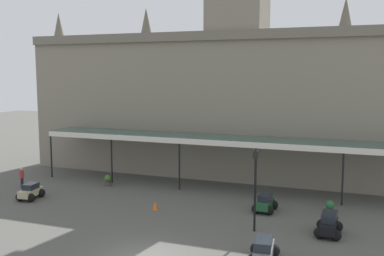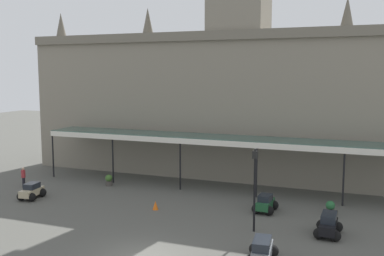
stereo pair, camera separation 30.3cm
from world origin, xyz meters
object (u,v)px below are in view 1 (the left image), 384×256
Objects in this scene: traffic_cone at (155,205)px; victorian_lamppost at (255,180)px; car_grey_estate at (264,251)px; pedestrian_crossing_forecourt at (22,177)px; car_black_estate at (329,225)px; planter_forecourt_centre at (108,180)px; car_beige_sedan at (31,192)px; planter_by_canopy at (330,207)px; car_green_sedan at (265,204)px.

victorian_lamppost is at bearing -13.34° from traffic_cone.
victorian_lamppost reaches higher than car_grey_estate.
traffic_cone is at bearing -7.03° from pedestrian_crossing_forecourt.
car_grey_estate is at bearing -119.54° from car_black_estate.
car_grey_estate is 18.30m from planter_forecourt_centre.
pedestrian_crossing_forecourt reaches higher than car_black_estate.
pedestrian_crossing_forecourt is at bearing 140.31° from car_beige_sedan.
planter_by_canopy is (4.07, 4.83, -2.62)m from victorian_lamppost.
traffic_cone is (-8.67, 5.85, -0.26)m from car_grey_estate.
car_green_sedan is at bearing 17.44° from traffic_cone.
victorian_lamppost reaches higher than car_green_sedan.
car_black_estate reaches higher than planter_forecourt_centre.
pedestrian_crossing_forecourt reaches higher than car_green_sedan.
victorian_lamppost reaches higher than car_beige_sedan.
car_grey_estate is 1.11× the size of car_green_sedan.
car_green_sedan is 7.55m from traffic_cone.
car_beige_sedan is 3.53× the size of traffic_cone.
pedestrian_crossing_forecourt reaches higher than planter_forecourt_centre.
car_grey_estate is at bearing -71.84° from victorian_lamppost.
car_grey_estate is 8.24m from car_green_sedan.
car_grey_estate is (18.55, -4.99, 0.06)m from car_beige_sedan.
pedestrian_crossing_forecourt is (-24.34, 2.40, 0.34)m from car_black_estate.
traffic_cone is at bearing 4.95° from car_beige_sedan.
victorian_lamppost is at bearing -167.63° from car_black_estate.
victorian_lamppost is (-4.20, -0.92, 2.54)m from car_black_estate.
victorian_lamppost is (17.20, -0.88, 2.60)m from car_beige_sedan.
car_black_estate reaches higher than planter_by_canopy.
planter_by_canopy is at bearing 73.08° from car_grey_estate.
car_black_estate is 5.79m from car_grey_estate.
planter_by_canopy is (4.19, 0.83, -0.01)m from car_green_sedan.
victorian_lamppost reaches higher than car_black_estate.
victorian_lamppost is at bearing -88.23° from car_green_sedan.
car_beige_sedan reaches higher than traffic_cone.
planter_forecourt_centre is at bearing 145.24° from traffic_cone.
car_beige_sedan is at bearing -39.69° from pedestrian_crossing_forecourt.
car_grey_estate is 22.73m from pedestrian_crossing_forecourt.
car_grey_estate is 2.42× the size of planter_by_canopy.
car_green_sedan is 2.18× the size of planter_by_canopy.
planter_forecourt_centre is 17.89m from planter_by_canopy.
car_grey_estate is 2.42× the size of planter_forecourt_centre.
car_grey_estate is at bearing -79.71° from car_green_sedan.
car_black_estate is 11.56m from traffic_cone.
car_green_sedan is (-4.33, 3.08, -0.06)m from car_black_estate.
car_beige_sedan is 3.84m from pedestrian_crossing_forecourt.
car_black_estate is 3.91m from planter_by_canopy.
car_grey_estate is 0.46× the size of victorian_lamppost.
car_beige_sedan is 0.92× the size of car_grey_estate.
pedestrian_crossing_forecourt is 0.33× the size of victorian_lamppost.
car_black_estate is at bearing -35.44° from car_green_sedan.
planter_forecourt_centre is at bearing 24.42° from pedestrian_crossing_forecourt.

